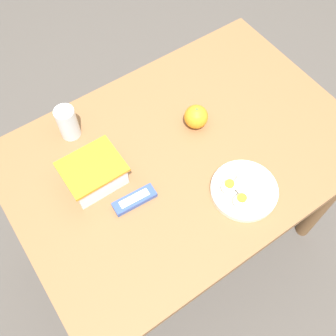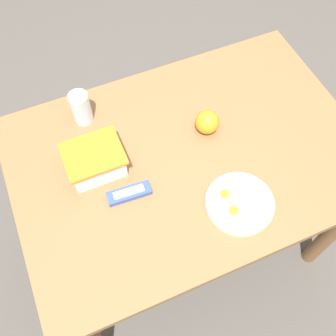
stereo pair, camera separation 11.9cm
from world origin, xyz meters
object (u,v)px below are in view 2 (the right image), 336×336
(candy_bar, at_px, (129,193))
(drinking_glass, at_px, (81,108))
(food_container, at_px, (95,162))
(rice_plate, at_px, (240,202))
(orange_fruit, at_px, (207,122))

(candy_bar, distance_m, drinking_glass, 0.33)
(food_container, bearing_deg, rice_plate, -39.59)
(food_container, xyz_separation_m, rice_plate, (0.35, -0.29, -0.02))
(food_container, relative_size, rice_plate, 0.87)
(candy_bar, bearing_deg, orange_fruit, 21.57)
(food_container, xyz_separation_m, drinking_glass, (0.02, 0.20, 0.02))
(rice_plate, bearing_deg, food_container, 140.41)
(orange_fruit, bearing_deg, rice_plate, -96.41)
(food_container, height_order, orange_fruit, food_container)
(rice_plate, distance_m, candy_bar, 0.33)
(rice_plate, xyz_separation_m, drinking_glass, (-0.33, 0.49, 0.04))
(food_container, distance_m, orange_fruit, 0.38)
(food_container, xyz_separation_m, candy_bar, (0.06, -0.13, -0.03))
(orange_fruit, relative_size, drinking_glass, 0.68)
(drinking_glass, bearing_deg, candy_bar, -82.95)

